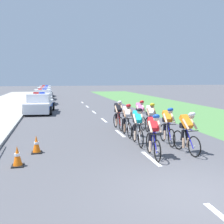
% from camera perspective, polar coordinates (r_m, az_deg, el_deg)
% --- Properties ---
extents(ground_plane, '(160.00, 160.00, 0.00)m').
position_cam_1_polar(ground_plane, '(6.57, 17.93, -17.02)').
color(ground_plane, '#4C4C51').
extents(kerb_edge, '(0.16, 60.00, 0.13)m').
position_cam_1_polar(kerb_edge, '(19.37, -19.12, -0.60)').
color(kerb_edge, '#9E9E99').
rests_on(kerb_edge, ground).
extents(grass_verge, '(7.00, 60.00, 0.01)m').
position_cam_1_polar(grass_verge, '(21.99, 15.85, 0.31)').
color(grass_verge, '#4C7F42').
rests_on(grass_verge, ground).
extents(lane_markings_centre, '(0.14, 25.60, 0.01)m').
position_cam_1_polar(lane_markings_centre, '(16.40, -1.78, -1.82)').
color(lane_markings_centre, white).
rests_on(lane_markings_centre, ground).
extents(cyclist_lead, '(0.45, 1.72, 1.56)m').
position_cam_1_polar(cyclist_lead, '(8.84, 9.13, -4.95)').
color(cyclist_lead, black).
rests_on(cyclist_lead, ground).
extents(cyclist_second, '(0.44, 1.72, 1.56)m').
position_cam_1_polar(cyclist_second, '(9.59, 16.15, -4.17)').
color(cyclist_second, black).
rests_on(cyclist_second, ground).
extents(cyclist_third, '(0.43, 1.72, 1.56)m').
position_cam_1_polar(cyclist_third, '(10.41, 5.66, -2.98)').
color(cyclist_third, black).
rests_on(cyclist_third, ground).
extents(cyclist_fourth, '(0.44, 1.72, 1.56)m').
position_cam_1_polar(cyclist_fourth, '(10.69, 12.16, -2.84)').
color(cyclist_fourth, black).
rests_on(cyclist_fourth, ground).
extents(cyclist_fifth, '(0.42, 1.72, 1.56)m').
position_cam_1_polar(cyclist_fifth, '(11.90, 3.29, -1.62)').
color(cyclist_fifth, black).
rests_on(cyclist_fifth, ground).
extents(cyclist_sixth, '(0.44, 1.72, 1.56)m').
position_cam_1_polar(cyclist_sixth, '(12.40, 8.46, -1.32)').
color(cyclist_sixth, black).
rests_on(cyclist_sixth, ground).
extents(cyclist_seventh, '(0.42, 1.72, 1.56)m').
position_cam_1_polar(cyclist_seventh, '(13.45, 1.39, -0.54)').
color(cyclist_seventh, black).
rests_on(cyclist_seventh, ground).
extents(cyclist_eighth, '(0.42, 1.72, 1.56)m').
position_cam_1_polar(cyclist_eighth, '(13.72, 6.17, -0.42)').
color(cyclist_eighth, black).
rests_on(cyclist_eighth, ground).
extents(police_car_nearest, '(2.26, 4.52, 1.59)m').
position_cam_1_polar(police_car_nearest, '(20.52, -15.69, 1.71)').
color(police_car_nearest, silver).
rests_on(police_car_nearest, ground).
extents(police_car_second, '(2.13, 4.46, 1.59)m').
position_cam_1_polar(police_car_second, '(27.32, -15.06, 3.14)').
color(police_car_second, white).
rests_on(police_car_second, ground).
extents(police_car_third, '(2.18, 4.49, 1.59)m').
position_cam_1_polar(police_car_third, '(33.15, -14.74, 3.90)').
color(police_car_third, white).
rests_on(police_car_third, ground).
extents(police_car_furthest, '(2.11, 4.46, 1.59)m').
position_cam_1_polar(police_car_furthest, '(38.78, -14.52, 4.42)').
color(police_car_furthest, white).
rests_on(police_car_furthest, ground).
extents(traffic_cone_near, '(0.36, 0.36, 0.64)m').
position_cam_1_polar(traffic_cone_near, '(9.71, -16.35, -6.90)').
color(traffic_cone_near, black).
rests_on(traffic_cone_near, ground).
extents(traffic_cone_mid, '(0.36, 0.36, 0.64)m').
position_cam_1_polar(traffic_cone_mid, '(8.48, -20.17, -9.19)').
color(traffic_cone_mid, black).
rests_on(traffic_cone_mid, ground).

